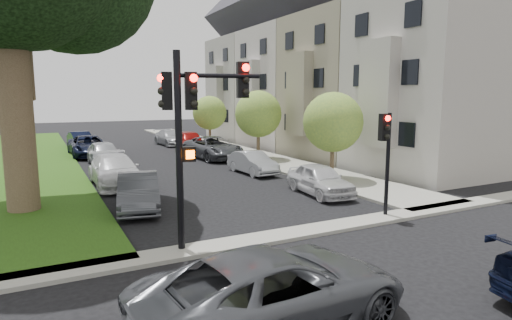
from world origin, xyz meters
name	(u,v)px	position (x,y,z in m)	size (l,w,h in m)	color
ground	(338,255)	(0.00, 0.00, 0.00)	(140.00, 140.00, 0.00)	black
grass_strip	(9,160)	(-9.00, 24.00, 0.06)	(8.00, 44.00, 0.12)	#254711
sidewalk_right	(224,148)	(6.75, 24.00, 0.06)	(3.50, 44.00, 0.12)	#9C9A96
sidewalk_cross	(299,233)	(0.00, 2.00, 0.06)	(60.00, 1.00, 0.12)	#9C9A96
house_a	(432,49)	(12.45, 8.00, 6.93)	(7.70, 7.55, 15.97)	#A19682
house_b	(345,59)	(12.45, 15.50, 6.93)	(7.70, 7.55, 15.97)	gray
house_c	(289,66)	(12.45, 23.00, 6.93)	(7.70, 7.55, 15.97)	#A6A5A4
house_d	(250,71)	(12.45, 30.50, 6.93)	(7.70, 7.55, 15.97)	gray
small_tree_a	(333,122)	(6.20, 8.50, 3.05)	(3.05, 3.05, 4.58)	#4A3926
small_tree_b	(258,114)	(6.20, 16.72, 3.16)	(3.17, 3.17, 4.76)	#4A3926
small_tree_c	(210,113)	(6.20, 25.83, 2.93)	(2.93, 2.93, 4.40)	#4A3926
traffic_signal_main	(193,115)	(-3.36, 2.24, 3.84)	(2.72, 0.77, 5.56)	black
traffic_signal_secondary	(386,145)	(3.71, 2.19, 2.64)	(0.49, 0.40, 3.78)	black
car_cross_near	(275,289)	(-3.42, -2.43, 0.76)	(2.51, 5.45, 1.51)	#3F4247
car_parked_0	(320,179)	(3.86, 6.28, 0.69)	(1.63, 4.05, 1.38)	silver
car_parked_1	(253,163)	(3.55, 12.31, 0.63)	(1.34, 3.85, 1.27)	#999BA0
car_parked_2	(213,148)	(3.73, 18.84, 0.78)	(2.58, 5.60, 1.56)	#3F4247
car_parked_3	(190,140)	(3.83, 24.22, 0.80)	(1.89, 4.69, 1.60)	maroon
car_parked_4	(170,138)	(3.43, 28.48, 0.68)	(1.90, 4.68, 1.36)	#999BA0
car_parked_5	(138,192)	(-3.88, 7.43, 0.70)	(1.48, 4.25, 1.40)	#3F4247
car_parked_6	(115,171)	(-3.93, 12.47, 0.75)	(2.11, 5.20, 1.51)	silver
car_parked_7	(104,153)	(-3.48, 19.46, 0.76)	(1.79, 4.45, 1.52)	#999BA0
car_parked_8	(89,146)	(-3.90, 24.13, 0.76)	(2.52, 5.47, 1.52)	black
car_parked_9	(81,140)	(-3.97, 29.55, 0.70)	(1.48, 4.26, 1.40)	black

